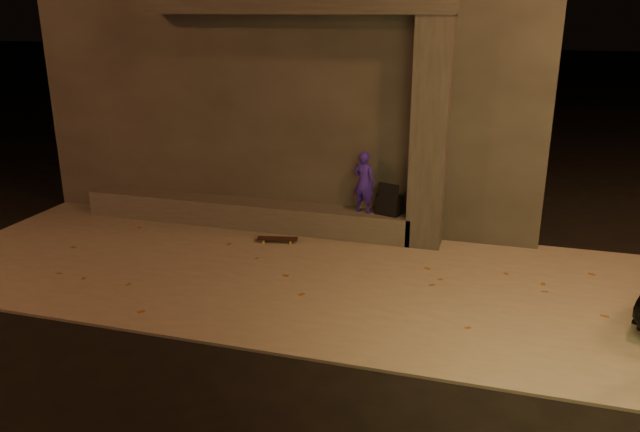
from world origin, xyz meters
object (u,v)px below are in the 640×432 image
(column, at_px, (430,135))
(skateboarder, at_px, (364,182))
(backpack, at_px, (389,203))
(skateboard, at_px, (277,239))

(column, relative_size, skateboarder, 3.48)
(backpack, xyz_separation_m, skateboard, (-1.73, -0.65, -0.58))
(skateboarder, bearing_deg, backpack, -165.54)
(skateboarder, relative_size, backpack, 1.88)
(column, height_order, skateboarder, column)
(column, relative_size, backpack, 6.55)
(column, relative_size, skateboard, 5.20)
(skateboarder, bearing_deg, skateboard, 41.00)
(column, xyz_separation_m, skateboarder, (-1.03, 0.00, -0.83))
(backpack, relative_size, skateboard, 0.79)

